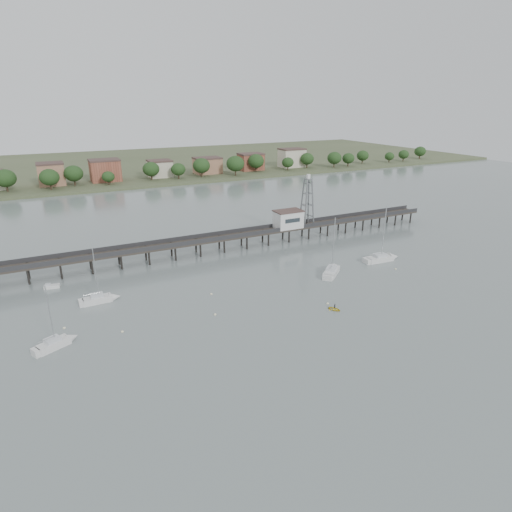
% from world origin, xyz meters
% --- Properties ---
extents(ground_plane, '(500.00, 500.00, 0.00)m').
position_xyz_m(ground_plane, '(0.00, 0.00, 0.00)').
color(ground_plane, slate).
rests_on(ground_plane, ground).
extents(pier, '(150.00, 5.00, 5.50)m').
position_xyz_m(pier, '(0.00, 60.00, 3.79)').
color(pier, '#2D2823').
rests_on(pier, ground).
extents(pier_building, '(8.40, 5.40, 5.30)m').
position_xyz_m(pier_building, '(25.00, 60.00, 6.67)').
color(pier_building, silver).
rests_on(pier_building, ground).
extents(lattice_tower, '(3.20, 3.20, 15.50)m').
position_xyz_m(lattice_tower, '(31.50, 60.00, 11.10)').
color(lattice_tower, slate).
rests_on(lattice_tower, ground).
extents(sailboat_a, '(7.47, 5.09, 12.11)m').
position_xyz_m(sailboat_a, '(-40.49, 26.40, 0.65)').
color(sailboat_a, silver).
rests_on(sailboat_a, ground).
extents(sailboat_d, '(9.91, 3.38, 15.98)m').
position_xyz_m(sailboat_d, '(39.40, 33.66, 0.63)').
color(sailboat_d, silver).
rests_on(sailboat_d, ground).
extents(sailboat_c, '(8.71, 8.02, 15.07)m').
position_xyz_m(sailboat_c, '(21.96, 32.86, 0.63)').
color(sailboat_c, silver).
rests_on(sailboat_c, ground).
extents(sailboat_b, '(7.74, 2.54, 12.70)m').
position_xyz_m(sailboat_b, '(-31.19, 41.11, 0.64)').
color(sailboat_b, silver).
rests_on(sailboat_b, ground).
extents(white_tender, '(3.45, 1.78, 1.29)m').
position_xyz_m(white_tender, '(-40.74, 53.40, 0.40)').
color(white_tender, silver).
rests_on(white_tender, ground).
extents(yellow_dinghy, '(1.84, 1.34, 2.54)m').
position_xyz_m(yellow_dinghy, '(10.26, 16.17, 0.00)').
color(yellow_dinghy, yellow).
rests_on(yellow_dinghy, ground).
extents(dinghy_occupant, '(0.51, 1.15, 0.27)m').
position_xyz_m(dinghy_occupant, '(10.26, 16.17, 0.00)').
color(dinghy_occupant, black).
rests_on(dinghy_occupant, ground).
extents(mooring_buoys, '(77.32, 17.56, 0.39)m').
position_xyz_m(mooring_buoys, '(-2.86, 28.64, 0.08)').
color(mooring_buoys, '#EFE9BA').
rests_on(mooring_buoys, ground).
extents(far_shore, '(500.00, 170.00, 10.40)m').
position_xyz_m(far_shore, '(0.36, 239.58, 0.95)').
color(far_shore, '#475133').
rests_on(far_shore, ground).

